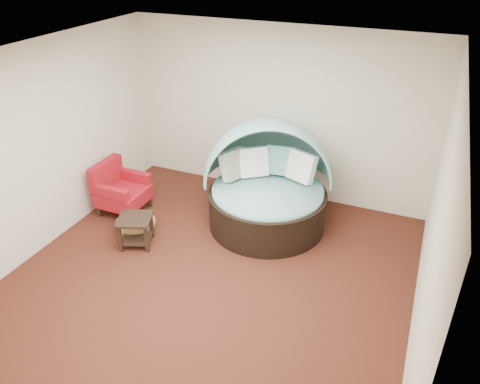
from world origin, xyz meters
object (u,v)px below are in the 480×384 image
at_px(canopy_daybed, 268,179).
at_px(side_table, 136,227).
at_px(pet_basket, 136,224).
at_px(red_armchair, 120,190).

relative_size(canopy_daybed, side_table, 3.92).
distance_m(pet_basket, side_table, 0.40).
distance_m(red_armchair, side_table, 1.02).
height_order(canopy_daybed, red_armchair, canopy_daybed).
bearing_deg(canopy_daybed, pet_basket, -172.30).
bearing_deg(red_armchair, side_table, -41.93).
xyz_separation_m(pet_basket, side_table, (0.21, -0.29, 0.18)).
distance_m(canopy_daybed, red_armchair, 2.37).
height_order(canopy_daybed, side_table, canopy_daybed).
height_order(pet_basket, red_armchair, red_armchair).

